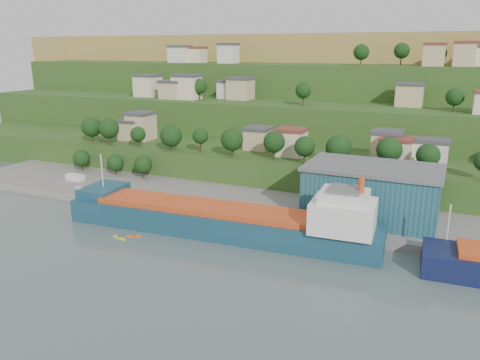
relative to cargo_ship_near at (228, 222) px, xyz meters
The scene contains 10 objects.
ground 10.56m from the cargo_ship_near, 118.11° to the right, with size 500.00×500.00×0.00m, color #4D5D58.
quay 24.60m from the cargo_ship_near, 51.39° to the left, with size 220.00×26.00×4.00m, color slate.
pebble_beach 61.26m from the cargo_ship_near, 167.66° to the left, with size 40.00×18.00×2.40m, color slate.
hillside 159.88m from the cargo_ship_near, 91.71° to the left, with size 360.00×211.27×96.00m.
cargo_ship_near is the anchor object (origin of this frame).
warehouse 35.11m from the cargo_ship_near, 34.01° to the left, with size 31.34×19.57×12.80m.
caravan 61.93m from the cargo_ship_near, 165.02° to the left, with size 5.82×2.43×2.72m, color silver.
dinghy 53.60m from the cargo_ship_near, 169.31° to the left, with size 4.23×1.59×0.85m, color silver.
kayak_orange 21.53m from the cargo_ship_near, 152.89° to the right, with size 3.31×1.62×0.82m.
kayak_yellow 24.62m from the cargo_ship_near, 150.76° to the right, with size 3.66×1.47×0.90m.
Camera 1 is at (48.08, -81.28, 41.12)m, focal length 35.00 mm.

